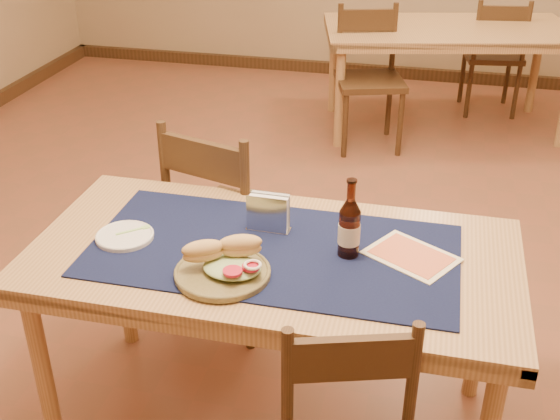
% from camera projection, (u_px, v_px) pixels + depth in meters
% --- Properties ---
extents(main_table, '(1.60, 0.80, 0.75)m').
position_uv_depth(main_table, '(273.00, 272.00, 2.34)').
color(main_table, tan).
rests_on(main_table, ground).
extents(placemat, '(1.20, 0.60, 0.01)m').
position_uv_depth(placemat, '(273.00, 250.00, 2.30)').
color(placemat, '#0E1635').
rests_on(placemat, main_table).
extents(baseboard, '(6.00, 7.00, 0.10)m').
position_uv_depth(baseboard, '(314.00, 289.00, 3.32)').
color(baseboard, '#3E2816').
rests_on(baseboard, ground).
extents(back_table, '(1.86, 1.22, 0.75)m').
position_uv_depth(back_table, '(448.00, 39.00, 4.93)').
color(back_table, tan).
rests_on(back_table, ground).
extents(chair_main_far, '(0.55, 0.55, 0.97)m').
position_uv_depth(chair_main_far, '(228.00, 220.00, 2.98)').
color(chair_main_far, '#3E2816').
rests_on(chair_main_far, ground).
extents(chair_back_near, '(0.54, 0.54, 0.94)m').
position_uv_depth(chair_back_near, '(369.00, 76.00, 4.76)').
color(chair_back_near, '#3E2816').
rests_on(chair_back_near, ground).
extents(chair_back_far, '(0.47, 0.47, 0.89)m').
position_uv_depth(chair_back_far, '(494.00, 54.00, 5.31)').
color(chair_back_far, '#3E2816').
rests_on(chair_back_far, ground).
extents(sandwich_plate, '(0.30, 0.30, 0.11)m').
position_uv_depth(sandwich_plate, '(225.00, 266.00, 2.15)').
color(sandwich_plate, brown).
rests_on(sandwich_plate, placemat).
extents(side_plate, '(0.19, 0.19, 0.02)m').
position_uv_depth(side_plate, '(125.00, 236.00, 2.35)').
color(side_plate, silver).
rests_on(side_plate, placemat).
extents(fork, '(0.10, 0.09, 0.00)m').
position_uv_depth(fork, '(136.00, 230.00, 2.38)').
color(fork, '#A2D977').
rests_on(fork, side_plate).
extents(beer_bottle, '(0.07, 0.07, 0.27)m').
position_uv_depth(beer_bottle, '(349.00, 228.00, 2.22)').
color(beer_bottle, '#44190C').
rests_on(beer_bottle, placemat).
extents(napkin_holder, '(0.15, 0.06, 0.13)m').
position_uv_depth(napkin_holder, '(268.00, 214.00, 2.38)').
color(napkin_holder, silver).
rests_on(napkin_holder, placemat).
extents(menu_card, '(0.33, 0.31, 0.01)m').
position_uv_depth(menu_card, '(411.00, 256.00, 2.26)').
color(menu_card, beige).
rests_on(menu_card, placemat).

